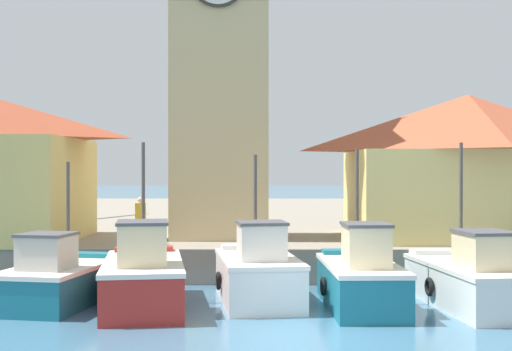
{
  "coord_description": "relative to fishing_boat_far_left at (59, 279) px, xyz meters",
  "views": [
    {
      "loc": [
        -1.11,
        -15.96,
        3.71
      ],
      "look_at": [
        -1.34,
        8.8,
        3.5
      ],
      "focal_mm": 50.0,
      "sensor_mm": 36.0,
      "label": 1
    }
  ],
  "objects": [
    {
      "name": "fishing_boat_mid_left",
      "position": [
        8.22,
        -0.44,
        0.09
      ],
      "size": [
        2.08,
        4.7,
        4.27
      ],
      "color": "#196B7F",
      "rests_on": "ground"
    },
    {
      "name": "dock_worker_near_tower",
      "position": [
        1.4,
        4.96,
        1.3
      ],
      "size": [
        0.34,
        0.22,
        1.62
      ],
      "color": "#33333D",
      "rests_on": "quay_wharf"
    },
    {
      "name": "quay_wharf",
      "position": [
        6.7,
        23.33,
        -0.12
      ],
      "size": [
        120.0,
        40.0,
        1.15
      ],
      "primitive_type": "cube",
      "color": "gray",
      "rests_on": "ground"
    },
    {
      "name": "warehouse_right",
      "position": [
        13.35,
        7.5,
        3.21
      ],
      "size": [
        9.03,
        7.02,
        5.39
      ],
      "color": "#E5D17A",
      "rests_on": "quay_wharf"
    },
    {
      "name": "clock_tower",
      "position": [
        4.03,
        7.52,
        7.57
      ],
      "size": [
        4.06,
        4.06,
        15.2
      ],
      "color": "tan",
      "rests_on": "quay_wharf"
    },
    {
      "name": "fishing_boat_left_outer",
      "position": [
        2.38,
        -0.39,
        0.11
      ],
      "size": [
        2.84,
        5.4,
        4.47
      ],
      "color": "#AD2823",
      "rests_on": "ground"
    },
    {
      "name": "ground_plane",
      "position": [
        6.7,
        -3.48,
        -0.7
      ],
      "size": [
        300.0,
        300.0,
        0.0
      ],
      "primitive_type": "plane",
      "color": "teal"
    },
    {
      "name": "fishing_boat_left_inner",
      "position": [
        5.46,
        0.39,
        0.11
      ],
      "size": [
        2.67,
        4.68,
        4.13
      ],
      "color": "silver",
      "rests_on": "ground"
    },
    {
      "name": "fishing_boat_far_left",
      "position": [
        0.0,
        0.0,
        0.0
      ],
      "size": [
        2.77,
        4.6,
        3.92
      ],
      "color": "#196B7F",
      "rests_on": "ground"
    },
    {
      "name": "fishing_boat_center",
      "position": [
        11.19,
        -0.33,
        0.05
      ],
      "size": [
        2.64,
        5.33,
        4.46
      ],
      "color": "silver",
      "rests_on": "ground"
    }
  ]
}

